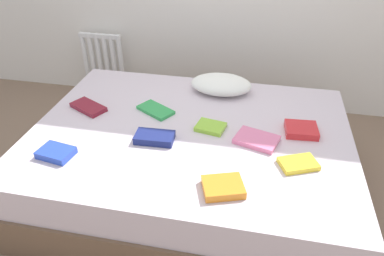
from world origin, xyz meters
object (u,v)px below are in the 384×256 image
(bed, at_px, (190,161))
(textbook_pink, at_px, (257,140))
(textbook_yellow, at_px, (298,164))
(textbook_orange, at_px, (223,187))
(textbook_navy, at_px, (155,137))
(pillow, at_px, (221,84))
(textbook_maroon, at_px, (88,107))
(radiator, at_px, (103,61))
(textbook_lime, at_px, (211,127))
(textbook_green, at_px, (156,110))
(textbook_blue, at_px, (56,153))
(textbook_red, at_px, (301,130))

(bed, distance_m, textbook_pink, 0.49)
(bed, relative_size, textbook_pink, 8.24)
(textbook_yellow, distance_m, textbook_orange, 0.46)
(bed, xyz_separation_m, textbook_yellow, (0.64, -0.23, 0.27))
(textbook_navy, relative_size, textbook_pink, 0.94)
(pillow, bearing_deg, textbook_maroon, -153.18)
(radiator, height_order, textbook_maroon, radiator)
(textbook_pink, distance_m, textbook_lime, 0.30)
(textbook_green, bearing_deg, textbook_pink, 13.44)
(radiator, relative_size, textbook_yellow, 2.72)
(radiator, height_order, textbook_navy, radiator)
(radiator, relative_size, textbook_blue, 2.84)
(pillow, xyz_separation_m, textbook_blue, (-0.80, -0.94, -0.04))
(bed, relative_size, textbook_blue, 10.62)
(textbook_green, bearing_deg, textbook_lime, 12.26)
(textbook_navy, xyz_separation_m, textbook_maroon, (-0.55, 0.27, -0.01))
(radiator, distance_m, pillow, 1.41)
(bed, relative_size, radiator, 3.74)
(textbook_green, relative_size, textbook_blue, 1.30)
(radiator, bearing_deg, textbook_yellow, -39.06)
(radiator, relative_size, pillow, 1.21)
(bed, height_order, textbook_orange, textbook_orange)
(pillow, bearing_deg, bed, -102.30)
(textbook_yellow, xyz_separation_m, textbook_maroon, (-1.37, 0.34, 0.00))
(textbook_navy, bearing_deg, textbook_orange, -39.68)
(textbook_green, bearing_deg, pillow, 74.08)
(bed, xyz_separation_m, textbook_blue, (-0.68, -0.41, 0.27))
(textbook_green, bearing_deg, radiator, 160.12)
(bed, height_order, textbook_red, textbook_red)
(textbook_red, bearing_deg, textbook_orange, -128.11)
(textbook_maroon, bearing_deg, pillow, 54.09)
(textbook_red, height_order, textbook_pink, textbook_red)
(radiator, relative_size, textbook_pink, 2.20)
(textbook_green, height_order, textbook_red, textbook_red)
(bed, height_order, textbook_maroon, textbook_maroon)
(textbook_lime, bearing_deg, textbook_green, 172.01)
(radiator, bearing_deg, textbook_green, -50.78)
(bed, height_order, textbook_green, textbook_green)
(textbook_pink, distance_m, textbook_maroon, 1.15)
(textbook_navy, distance_m, textbook_pink, 0.60)
(textbook_pink, bearing_deg, textbook_blue, -144.87)
(textbook_navy, xyz_separation_m, textbook_orange, (0.45, -0.34, -0.00))
(radiator, height_order, pillow, radiator)
(textbook_maroon, bearing_deg, textbook_orange, -3.94)
(textbook_green, bearing_deg, textbook_navy, -43.55)
(textbook_green, height_order, textbook_navy, textbook_navy)
(textbook_pink, xyz_separation_m, textbook_blue, (-1.09, -0.36, 0.01))
(bed, relative_size, textbook_lime, 11.45)
(radiator, distance_m, textbook_orange, 2.20)
(textbook_red, bearing_deg, textbook_pink, -154.56)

